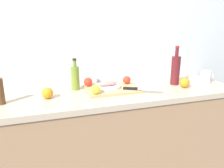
{
  "coord_description": "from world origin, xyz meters",
  "views": [
    {
      "loc": [
        -0.48,
        -1.48,
        1.39
      ],
      "look_at": [
        0.0,
        0.02,
        0.95
      ],
      "focal_mm": 33.83,
      "sensor_mm": 36.0,
      "label": 1
    }
  ],
  "objects_px": {
    "white_plate": "(107,87)",
    "fish_fillet": "(107,83)",
    "cutting_board": "(112,89)",
    "orange_0": "(48,93)",
    "olive_oil_bottle": "(75,77)",
    "pepper_mill": "(0,91)",
    "chef_knife": "(137,89)",
    "coffee_mug_0": "(206,77)",
    "lemon_0": "(96,89)",
    "wine_bottle": "(175,70)"
  },
  "relations": [
    {
      "from": "chef_knife",
      "to": "coffee_mug_0",
      "type": "height_order",
      "value": "coffee_mug_0"
    },
    {
      "from": "fish_fillet",
      "to": "olive_oil_bottle",
      "type": "distance_m",
      "value": 0.26
    },
    {
      "from": "wine_bottle",
      "to": "fish_fillet",
      "type": "bearing_deg",
      "value": 178.22
    },
    {
      "from": "cutting_board",
      "to": "lemon_0",
      "type": "height_order",
      "value": "lemon_0"
    },
    {
      "from": "olive_oil_bottle",
      "to": "orange_0",
      "type": "xyz_separation_m",
      "value": [
        -0.22,
        -0.16,
        -0.06
      ]
    },
    {
      "from": "wine_bottle",
      "to": "pepper_mill",
      "type": "distance_m",
      "value": 1.34
    },
    {
      "from": "cutting_board",
      "to": "pepper_mill",
      "type": "relative_size",
      "value": 2.38
    },
    {
      "from": "wine_bottle",
      "to": "orange_0",
      "type": "relative_size",
      "value": 4.22
    },
    {
      "from": "white_plate",
      "to": "coffee_mug_0",
      "type": "relative_size",
      "value": 1.63
    },
    {
      "from": "white_plate",
      "to": "coffee_mug_0",
      "type": "bearing_deg",
      "value": -3.52
    },
    {
      "from": "white_plate",
      "to": "pepper_mill",
      "type": "bearing_deg",
      "value": -173.15
    },
    {
      "from": "coffee_mug_0",
      "to": "cutting_board",
      "type": "bearing_deg",
      "value": 177.52
    },
    {
      "from": "white_plate",
      "to": "lemon_0",
      "type": "bearing_deg",
      "value": -133.93
    },
    {
      "from": "wine_bottle",
      "to": "olive_oil_bottle",
      "type": "bearing_deg",
      "value": 172.76
    },
    {
      "from": "olive_oil_bottle",
      "to": "pepper_mill",
      "type": "bearing_deg",
      "value": -160.73
    },
    {
      "from": "orange_0",
      "to": "white_plate",
      "type": "bearing_deg",
      "value": 8.63
    },
    {
      "from": "fish_fillet",
      "to": "lemon_0",
      "type": "height_order",
      "value": "lemon_0"
    },
    {
      "from": "cutting_board",
      "to": "white_plate",
      "type": "bearing_deg",
      "value": 151.11
    },
    {
      "from": "chef_knife",
      "to": "olive_oil_bottle",
      "type": "distance_m",
      "value": 0.49
    },
    {
      "from": "wine_bottle",
      "to": "orange_0",
      "type": "height_order",
      "value": "wine_bottle"
    },
    {
      "from": "lemon_0",
      "to": "white_plate",
      "type": "bearing_deg",
      "value": 46.07
    },
    {
      "from": "white_plate",
      "to": "fish_fillet",
      "type": "distance_m",
      "value": 0.03
    },
    {
      "from": "chef_knife",
      "to": "pepper_mill",
      "type": "bearing_deg",
      "value": -155.77
    },
    {
      "from": "lemon_0",
      "to": "pepper_mill",
      "type": "bearing_deg",
      "value": 176.24
    },
    {
      "from": "cutting_board",
      "to": "coffee_mug_0",
      "type": "height_order",
      "value": "coffee_mug_0"
    },
    {
      "from": "cutting_board",
      "to": "orange_0",
      "type": "height_order",
      "value": "orange_0"
    },
    {
      "from": "fish_fillet",
      "to": "olive_oil_bottle",
      "type": "xyz_separation_m",
      "value": [
        -0.24,
        0.09,
        0.04
      ]
    },
    {
      "from": "wine_bottle",
      "to": "chef_knife",
      "type": "bearing_deg",
      "value": -164.08
    },
    {
      "from": "cutting_board",
      "to": "coffee_mug_0",
      "type": "distance_m",
      "value": 0.86
    },
    {
      "from": "white_plate",
      "to": "chef_knife",
      "type": "xyz_separation_m",
      "value": [
        0.2,
        -0.13,
        0.0
      ]
    },
    {
      "from": "fish_fillet",
      "to": "pepper_mill",
      "type": "distance_m",
      "value": 0.75
    },
    {
      "from": "white_plate",
      "to": "olive_oil_bottle",
      "type": "relative_size",
      "value": 0.83
    },
    {
      "from": "fish_fillet",
      "to": "chef_knife",
      "type": "bearing_deg",
      "value": -34.04
    },
    {
      "from": "fish_fillet",
      "to": "lemon_0",
      "type": "relative_size",
      "value": 2.35
    },
    {
      "from": "lemon_0",
      "to": "pepper_mill",
      "type": "xyz_separation_m",
      "value": [
        -0.62,
        0.04,
        0.03
      ]
    },
    {
      "from": "lemon_0",
      "to": "wine_bottle",
      "type": "bearing_deg",
      "value": 8.75
    },
    {
      "from": "wine_bottle",
      "to": "coffee_mug_0",
      "type": "relative_size",
      "value": 2.59
    },
    {
      "from": "cutting_board",
      "to": "orange_0",
      "type": "xyz_separation_m",
      "value": [
        -0.48,
        -0.05,
        0.03
      ]
    },
    {
      "from": "orange_0",
      "to": "pepper_mill",
      "type": "relative_size",
      "value": 0.46
    },
    {
      "from": "cutting_board",
      "to": "orange_0",
      "type": "bearing_deg",
      "value": -173.97
    },
    {
      "from": "cutting_board",
      "to": "orange_0",
      "type": "distance_m",
      "value": 0.49
    },
    {
      "from": "fish_fillet",
      "to": "cutting_board",
      "type": "bearing_deg",
      "value": -28.89
    },
    {
      "from": "pepper_mill",
      "to": "fish_fillet",
      "type": "bearing_deg",
      "value": 6.85
    },
    {
      "from": "fish_fillet",
      "to": "lemon_0",
      "type": "distance_m",
      "value": 0.18
    },
    {
      "from": "lemon_0",
      "to": "olive_oil_bottle",
      "type": "xyz_separation_m",
      "value": [
        -0.11,
        0.22,
        0.05
      ]
    },
    {
      "from": "olive_oil_bottle",
      "to": "wine_bottle",
      "type": "height_order",
      "value": "wine_bottle"
    },
    {
      "from": "white_plate",
      "to": "fish_fillet",
      "type": "xyz_separation_m",
      "value": [
        -0.0,
        -0.0,
        0.03
      ]
    },
    {
      "from": "fish_fillet",
      "to": "orange_0",
      "type": "distance_m",
      "value": 0.46
    },
    {
      "from": "lemon_0",
      "to": "olive_oil_bottle",
      "type": "relative_size",
      "value": 0.27
    },
    {
      "from": "cutting_board",
      "to": "fish_fillet",
      "type": "distance_m",
      "value": 0.06
    }
  ]
}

